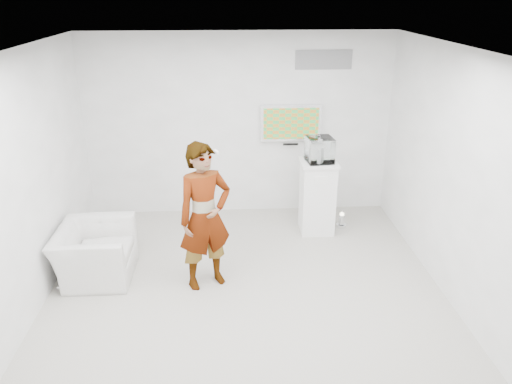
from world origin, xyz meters
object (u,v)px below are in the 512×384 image
(person, at_px, (205,217))
(armchair, at_px, (95,252))
(pedestal, at_px, (317,197))
(floor_uplight, at_px, (341,220))
(tv, at_px, (291,123))

(person, bearing_deg, armchair, 143.95)
(pedestal, bearing_deg, person, -139.35)
(person, xyz_separation_m, floor_uplight, (2.12, 1.52, -0.83))
(armchair, relative_size, floor_uplight, 4.32)
(pedestal, bearing_deg, tv, 112.32)
(tv, relative_size, armchair, 0.93)
(tv, xyz_separation_m, floor_uplight, (0.77, -0.75, -1.43))
(pedestal, bearing_deg, armchair, -159.75)
(tv, distance_m, floor_uplight, 1.78)
(tv, xyz_separation_m, person, (-1.35, -2.27, -0.59))
(person, height_order, armchair, person)
(armchair, bearing_deg, floor_uplight, -70.95)
(person, distance_m, armchair, 1.63)
(tv, distance_m, pedestal, 1.32)
(tv, height_order, person, person)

